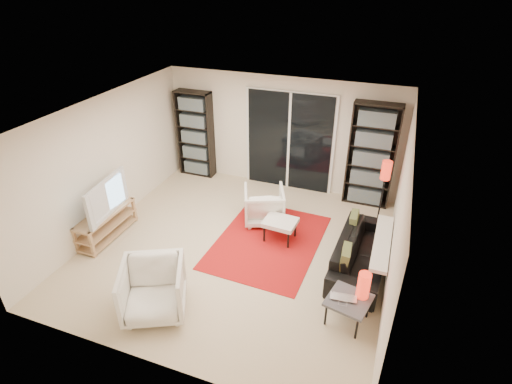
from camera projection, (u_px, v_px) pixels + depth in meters
floor at (237, 247)px, 6.96m from camera, size 5.00×5.00×0.00m
wall_back at (281, 133)px, 8.40m from camera, size 5.00×0.02×2.40m
wall_front at (145, 292)px, 4.33m from camera, size 5.00×0.02×2.40m
wall_left at (106, 164)px, 7.11m from camera, size 0.02×5.00×2.40m
wall_right at (398, 217)px, 5.61m from camera, size 0.02×5.00×2.40m
ceiling at (233, 115)px, 5.77m from camera, size 5.00×5.00×0.02m
sliding_door at (289, 142)px, 8.39m from camera, size 1.92×0.08×2.16m
bookshelf_left at (195, 134)px, 8.96m from camera, size 0.80×0.30×1.95m
bookshelf_right at (371, 156)px, 7.77m from camera, size 0.90×0.30×2.10m
tv_stand at (106, 224)px, 7.12m from camera, size 0.40×1.25×0.50m
tv at (101, 197)px, 6.84m from camera, size 0.27×1.15×0.66m
rug at (268, 241)px, 7.10m from camera, size 1.82×2.40×0.01m
sofa at (362, 253)px, 6.38m from camera, size 0.86×1.96×0.56m
armchair_back at (264, 205)px, 7.53m from camera, size 0.96×0.97×0.68m
armchair_front at (153, 289)px, 5.50m from camera, size 1.13×1.14×0.78m
ottoman at (280, 223)px, 7.00m from camera, size 0.60×0.50×0.40m
side_table at (349, 301)px, 5.35m from camera, size 0.65×0.65×0.40m
laptop at (343, 301)px, 5.29m from camera, size 0.38×0.26×0.03m
table_lamp at (364, 285)px, 5.29m from camera, size 0.17×0.17×0.38m
floor_lamp at (385, 177)px, 7.14m from camera, size 0.19×0.19×1.29m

